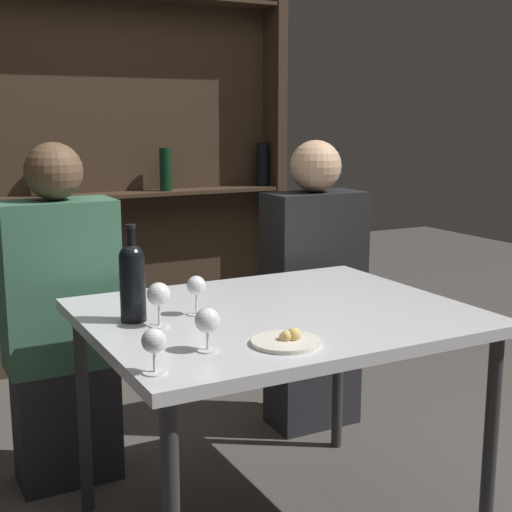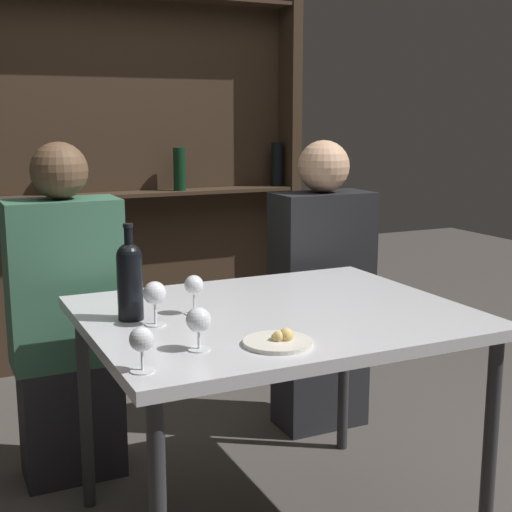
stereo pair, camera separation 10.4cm
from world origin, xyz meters
name	(u,v)px [view 1 (the left image)]	position (x,y,z in m)	size (l,w,h in m)	color
dining_table	(277,330)	(0.00, 0.00, 0.69)	(1.17, 0.95, 0.76)	silver
wine_rack_wall	(106,162)	(0.00, 1.85, 1.12)	(2.05, 0.21, 2.23)	#38281C
wine_bottle	(132,279)	(-0.44, 0.10, 0.88)	(0.08, 0.08, 0.29)	black
wine_glass_0	(159,296)	(-0.39, 0.01, 0.85)	(0.07, 0.07, 0.13)	silver
wine_glass_1	(196,287)	(-0.24, 0.07, 0.84)	(0.06, 0.06, 0.12)	silver
wine_glass_2	(207,322)	(-0.35, -0.26, 0.83)	(0.07, 0.07, 0.12)	silver
wine_glass_3	(154,343)	(-0.53, -0.35, 0.83)	(0.06, 0.06, 0.11)	silver
food_plate_0	(286,341)	(-0.15, -0.31, 0.77)	(0.19, 0.19, 0.04)	silver
seated_person_left	(62,327)	(-0.53, 0.67, 0.60)	(0.41, 0.22, 1.27)	#26262B
seated_person_right	(314,294)	(0.56, 0.67, 0.60)	(0.42, 0.22, 1.26)	#26262B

